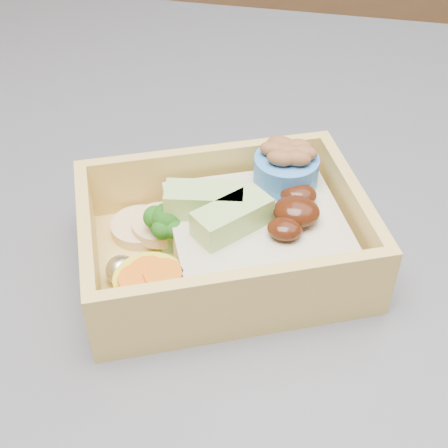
# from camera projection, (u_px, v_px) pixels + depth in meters

# --- Properties ---
(bento_box) EXTENTS (0.24, 0.21, 0.07)m
(bento_box) POSITION_uv_depth(u_px,v_px,m) (232.00, 234.00, 0.45)
(bento_box) COLOR #DAB55A
(bento_box) RESTS_ON island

